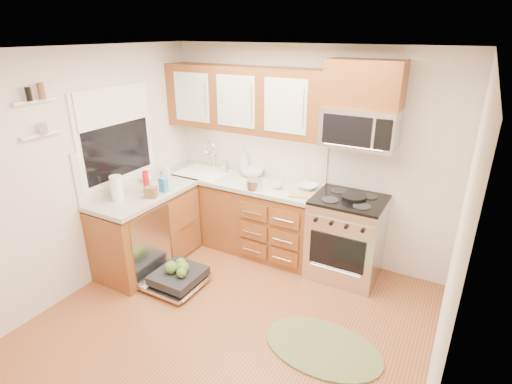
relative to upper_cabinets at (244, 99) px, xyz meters
The scene contains 38 objects.
floor 2.55m from the upper_cabinets, 65.28° to the right, with size 3.50×3.50×0.00m, color brown.
ceiling 1.84m from the upper_cabinets, 65.28° to the right, with size 3.50×3.50×0.00m, color white.
wall_back 0.97m from the upper_cabinets, 13.57° to the left, with size 3.50×0.04×2.50m, color beige.
wall_front 3.46m from the upper_cabinets, 77.70° to the right, with size 3.50×0.04×2.50m, color beige.
wall_left 1.98m from the upper_cabinets, 123.06° to the right, with size 0.04×3.50×2.50m, color beige.
wall_right 3.00m from the upper_cabinets, 32.47° to the right, with size 0.04×3.50×2.50m, color beige.
base_cabinet_back 1.46m from the upper_cabinets, 90.00° to the right, with size 2.05×0.60×0.85m, color brown.
base_cabinet_left 1.93m from the upper_cabinets, 124.62° to the right, with size 0.60×1.25×0.85m, color brown.
countertop_back 0.98m from the upper_cabinets, 90.00° to the right, with size 2.07×0.64×0.05m, color #BAB3AA.
countertop_left 1.60m from the upper_cabinets, 124.25° to the right, with size 0.64×1.27×0.05m, color #BAB3AA.
backsplash_back 0.68m from the upper_cabinets, 90.00° to the left, with size 2.05×0.02×0.57m, color beige.
backsplash_left 1.60m from the upper_cabinets, 133.89° to the right, with size 0.02×1.25×0.57m, color beige.
upper_cabinets is the anchor object (origin of this frame).
cabinet_over_mw 1.43m from the upper_cabinets, ahead, with size 0.76×0.35×0.47m, color brown.
range 1.99m from the upper_cabinets, ahead, with size 0.76×0.64×0.95m, color silver, non-canonical shape.
microwave 1.42m from the upper_cabinets, ahead, with size 0.76×0.38×0.40m, color silver, non-canonical shape.
sink 1.21m from the upper_cabinets, 163.55° to the right, with size 0.62×0.50×0.26m, color white, non-canonical shape.
dishwasher 2.19m from the upper_cabinets, 96.04° to the right, with size 0.70×0.60×0.20m, color silver, non-canonical shape.
window 1.51m from the upper_cabinets, 133.21° to the right, with size 0.03×1.05×1.05m, color white, non-canonical shape.
window_blind 1.46m from the upper_cabinets, 132.50° to the right, with size 0.02×0.96×0.40m, color white.
shelf_upper 2.17m from the upper_cabinets, 117.33° to the right, with size 0.04×0.40×0.03m, color white.
shelf_lower 2.17m from the upper_cabinets, 117.33° to the right, with size 0.04×0.40×0.03m, color white.
rug 2.83m from the upper_cabinets, 40.64° to the right, with size 1.07×0.70×0.02m, color olive, non-canonical shape.
skillet 1.72m from the upper_cabinets, ahead, with size 0.27×0.27×0.05m, color black.
stock_pot 1.02m from the upper_cabinets, 46.13° to the right, with size 0.19×0.19×0.12m, color silver.
cutting_board 1.33m from the upper_cabinets, 16.58° to the right, with size 0.28×0.18×0.02m, color tan.
canister 0.91m from the upper_cabinets, behind, with size 0.10×0.10×0.16m, color silver.
paper_towel_roll 1.76m from the upper_cabinets, 120.36° to the right, with size 0.13×0.13×0.28m, color white.
mustard_bottle 1.74m from the upper_cabinets, 125.31° to the right, with size 0.08×0.08×0.24m, color orange.
red_bottle 1.48m from the upper_cabinets, 122.92° to the right, with size 0.07×0.07×0.26m, color red.
wooden_box 1.52m from the upper_cabinets, 115.07° to the right, with size 0.12×0.09×0.12m, color brown.
blue_carton 1.37m from the upper_cabinets, 119.81° to the right, with size 0.10×0.06×0.16m, color teal.
bowl_a 1.27m from the upper_cabinets, ahead, with size 0.23×0.23×0.06m, color #999999.
bowl_b 0.91m from the upper_cabinets, 14.16° to the left, with size 0.29×0.29×0.09m, color #999999.
cup 1.09m from the upper_cabinets, 19.88° to the right, with size 0.12×0.12×0.09m, color #999999.
soap_bottle_a 0.80m from the upper_cabinets, 121.93° to the left, with size 0.12×0.12×0.32m, color #999999.
soap_bottle_b 1.30m from the upper_cabinets, 147.36° to the right, with size 0.08×0.08×0.17m, color #999999.
soap_bottle_c 1.48m from the upper_cabinets, 138.31° to the right, with size 0.12×0.12×0.15m, color #999999.
Camera 1 is at (1.71, -2.51, 2.64)m, focal length 28.00 mm.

